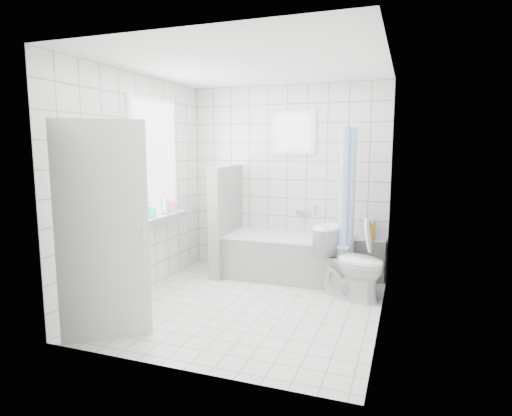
% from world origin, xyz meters
% --- Properties ---
extents(ground, '(3.00, 3.00, 0.00)m').
position_xyz_m(ground, '(0.00, 0.00, 0.00)').
color(ground, white).
rests_on(ground, ground).
extents(ceiling, '(3.00, 3.00, 0.00)m').
position_xyz_m(ceiling, '(0.00, 0.00, 2.60)').
color(ceiling, white).
rests_on(ceiling, ground).
extents(wall_back, '(2.80, 0.02, 2.60)m').
position_xyz_m(wall_back, '(0.00, 1.50, 1.30)').
color(wall_back, white).
rests_on(wall_back, ground).
extents(wall_front, '(2.80, 0.02, 2.60)m').
position_xyz_m(wall_front, '(0.00, -1.50, 1.30)').
color(wall_front, white).
rests_on(wall_front, ground).
extents(wall_left, '(0.02, 3.00, 2.60)m').
position_xyz_m(wall_left, '(-1.40, 0.00, 1.30)').
color(wall_left, white).
rests_on(wall_left, ground).
extents(wall_right, '(0.02, 3.00, 2.60)m').
position_xyz_m(wall_right, '(1.40, 0.00, 1.30)').
color(wall_right, white).
rests_on(wall_right, ground).
extents(window_left, '(0.01, 0.90, 1.40)m').
position_xyz_m(window_left, '(-1.35, 0.30, 1.60)').
color(window_left, white).
rests_on(window_left, wall_left).
extents(window_back, '(0.50, 0.01, 0.50)m').
position_xyz_m(window_back, '(0.10, 1.46, 1.95)').
color(window_back, white).
rests_on(window_back, wall_back).
extents(window_sill, '(0.18, 1.02, 0.08)m').
position_xyz_m(window_sill, '(-1.31, 0.30, 0.86)').
color(window_sill, white).
rests_on(window_sill, wall_left).
extents(door, '(0.67, 0.51, 2.00)m').
position_xyz_m(door, '(-0.93, -1.24, 1.00)').
color(door, silver).
rests_on(door, ground).
extents(bathtub, '(1.67, 0.77, 0.58)m').
position_xyz_m(bathtub, '(0.15, 1.13, 0.29)').
color(bathtub, white).
rests_on(bathtub, ground).
extents(partition_wall, '(0.15, 0.85, 1.50)m').
position_xyz_m(partition_wall, '(-0.75, 1.07, 0.75)').
color(partition_wall, white).
rests_on(partition_wall, ground).
extents(tiled_ledge, '(0.40, 0.24, 0.55)m').
position_xyz_m(tiled_ledge, '(1.18, 1.38, 0.28)').
color(tiled_ledge, white).
rests_on(tiled_ledge, ground).
extents(toilet, '(0.93, 0.75, 0.83)m').
position_xyz_m(toilet, '(1.03, 0.65, 0.41)').
color(toilet, white).
rests_on(toilet, ground).
extents(curtain_rod, '(0.02, 0.80, 0.02)m').
position_xyz_m(curtain_rod, '(0.92, 1.10, 2.00)').
color(curtain_rod, silver).
rests_on(curtain_rod, wall_back).
extents(shower_curtain, '(0.14, 0.48, 1.78)m').
position_xyz_m(shower_curtain, '(0.92, 0.97, 1.10)').
color(shower_curtain, '#4B8EDD').
rests_on(shower_curtain, curtain_rod).
extents(tub_faucet, '(0.18, 0.06, 0.06)m').
position_xyz_m(tub_faucet, '(0.25, 1.46, 0.85)').
color(tub_faucet, silver).
rests_on(tub_faucet, wall_back).
extents(sill_bottles, '(0.14, 0.63, 0.28)m').
position_xyz_m(sill_bottles, '(-1.30, 0.40, 1.02)').
color(sill_bottles, '#32E1E3').
rests_on(sill_bottles, window_sill).
extents(ledge_bottles, '(0.13, 0.20, 0.25)m').
position_xyz_m(ledge_bottles, '(1.18, 1.35, 0.67)').
color(ledge_bottles, '#168544').
rests_on(ledge_bottles, tiled_ledge).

